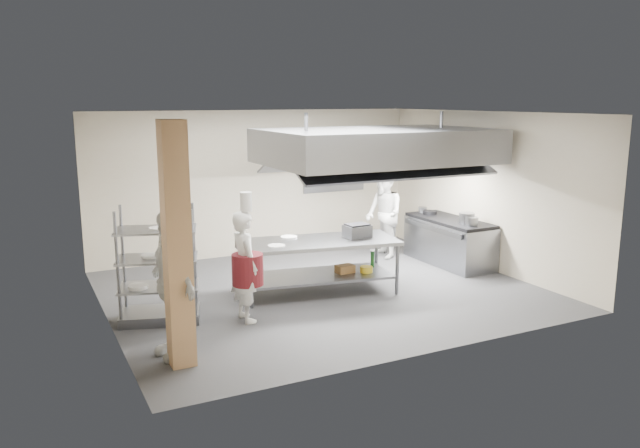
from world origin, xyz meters
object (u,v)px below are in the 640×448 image
cooking_range (449,243)px  chef_plating (172,283)px  pass_rack (158,265)px  chef_line (384,214)px  island (318,267)px  griddle (357,231)px  stockpot (467,218)px  chef_head (245,266)px

cooking_range → chef_plating: size_ratio=1.05×
pass_rack → chef_line: (4.97, 1.72, 0.05)m
island → cooking_range: bearing=19.9°
chef_line → pass_rack: bearing=-66.0°
pass_rack → chef_line: 5.26m
island → chef_plating: size_ratio=1.37×
cooking_range → chef_plating: bearing=-160.8°
island → pass_rack: bearing=-166.7°
cooking_range → island: bearing=-170.0°
pass_rack → griddle: size_ratio=4.08×
island → pass_rack: pass_rack is taller
island → cooking_range: (3.18, 0.56, -0.04)m
chef_line → chef_plating: 5.95m
cooking_range → stockpot: bearing=-90.1°
cooking_range → chef_plating: chef_plating is taller
chef_head → chef_line: chef_line is taller
cooking_range → griddle: 2.63m
stockpot → pass_rack: bearing=-177.8°
stockpot → chef_line: bearing=121.3°
cooking_range → chef_head: (-4.74, -1.28, 0.41)m
chef_head → chef_plating: bearing=119.2°
pass_rack → cooking_range: size_ratio=0.85×
chef_head → stockpot: 4.80m
griddle → island: bearing=171.1°
chef_head → island: bearing=-69.2°
pass_rack → griddle: 3.40m
cooking_range → chef_plating: (-5.99, -2.09, 0.54)m
island → chef_plating: (-2.81, -1.53, 0.50)m
island → chef_plating: bearing=-141.6°
chef_line → stockpot: (0.91, -1.50, 0.10)m
island → stockpot: stockpot is taller
stockpot → griddle: bearing=-176.8°
island → chef_plating: 3.24m
island → chef_line: (2.27, 1.56, 0.44)m
pass_rack → chef_plating: size_ratio=0.89×
pass_rack → stockpot: 5.89m
chef_head → pass_rack: bearing=60.5°
chef_head → chef_line: (3.82, 2.28, 0.07)m
chef_head → griddle: size_ratio=3.95×
chef_line → cooking_range: bearing=47.2°
island → cooking_range: size_ratio=1.31×
chef_line → griddle: (-1.57, -1.64, 0.11)m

